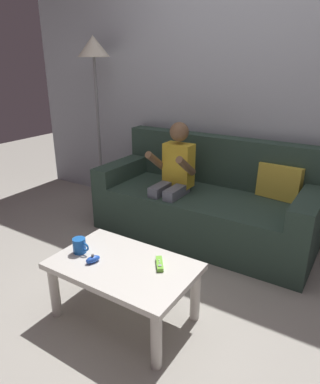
{
  "coord_description": "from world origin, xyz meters",
  "views": [
    {
      "loc": [
        0.99,
        -1.52,
        1.49
      ],
      "look_at": [
        -0.28,
        0.48,
        0.59
      ],
      "focal_mm": 32.29,
      "sensor_mm": 36.0,
      "label": 1
    }
  ],
  "objects_px": {
    "coffee_mug": "(80,246)",
    "floor_lamp": "(94,60)",
    "game_remote_lime_near_edge": "(160,264)",
    "person_seated_on_couch": "(173,175)",
    "couch": "(207,203)",
    "nunchuk_blue": "(93,259)",
    "coffee_table": "(124,273)"
  },
  "relations": [
    {
      "from": "person_seated_on_couch",
      "to": "nunchuk_blue",
      "type": "height_order",
      "value": "person_seated_on_couch"
    },
    {
      "from": "game_remote_lime_near_edge",
      "to": "floor_lamp",
      "type": "relative_size",
      "value": 0.08
    },
    {
      "from": "coffee_mug",
      "to": "game_remote_lime_near_edge",
      "type": "bearing_deg",
      "value": 15.55
    },
    {
      "from": "game_remote_lime_near_edge",
      "to": "couch",
      "type": "bearing_deg",
      "value": 101.91
    },
    {
      "from": "coffee_table",
      "to": "nunchuk_blue",
      "type": "relative_size",
      "value": 8.48
    },
    {
      "from": "coffee_table",
      "to": "person_seated_on_couch",
      "type": "bearing_deg",
      "value": 105.48
    },
    {
      "from": "couch",
      "to": "person_seated_on_couch",
      "type": "bearing_deg",
      "value": -142.49
    },
    {
      "from": "game_remote_lime_near_edge",
      "to": "floor_lamp",
      "type": "bearing_deg",
      "value": 140.88
    },
    {
      "from": "couch",
      "to": "game_remote_lime_near_edge",
      "type": "distance_m",
      "value": 1.21
    },
    {
      "from": "game_remote_lime_near_edge",
      "to": "floor_lamp",
      "type": "xyz_separation_m",
      "value": [
        -1.6,
        1.3,
        1.11
      ]
    },
    {
      "from": "couch",
      "to": "nunchuk_blue",
      "type": "height_order",
      "value": "couch"
    },
    {
      "from": "coffee_table",
      "to": "coffee_mug",
      "type": "relative_size",
      "value": 7.15
    },
    {
      "from": "person_seated_on_couch",
      "to": "nunchuk_blue",
      "type": "distance_m",
      "value": 1.2
    },
    {
      "from": "game_remote_lime_near_edge",
      "to": "coffee_mug",
      "type": "xyz_separation_m",
      "value": [
        -0.5,
        -0.14,
        0.04
      ]
    },
    {
      "from": "coffee_mug",
      "to": "floor_lamp",
      "type": "height_order",
      "value": "floor_lamp"
    },
    {
      "from": "person_seated_on_couch",
      "to": "coffee_mug",
      "type": "bearing_deg",
      "value": -90.04
    },
    {
      "from": "couch",
      "to": "coffee_table",
      "type": "relative_size",
      "value": 2.26
    },
    {
      "from": "couch",
      "to": "coffee_table",
      "type": "height_order",
      "value": "couch"
    },
    {
      "from": "couch",
      "to": "coffee_mug",
      "type": "distance_m",
      "value": 1.35
    },
    {
      "from": "person_seated_on_couch",
      "to": "coffee_mug",
      "type": "xyz_separation_m",
      "value": [
        -0.0,
        -1.13,
        -0.15
      ]
    },
    {
      "from": "nunchuk_blue",
      "to": "coffee_mug",
      "type": "relative_size",
      "value": 0.84
    },
    {
      "from": "coffee_table",
      "to": "game_remote_lime_near_edge",
      "type": "height_order",
      "value": "game_remote_lime_near_edge"
    },
    {
      "from": "game_remote_lime_near_edge",
      "to": "person_seated_on_couch",
      "type": "bearing_deg",
      "value": 116.42
    },
    {
      "from": "game_remote_lime_near_edge",
      "to": "coffee_mug",
      "type": "distance_m",
      "value": 0.52
    },
    {
      "from": "couch",
      "to": "coffee_mug",
      "type": "xyz_separation_m",
      "value": [
        -0.25,
        -1.32,
        0.13
      ]
    },
    {
      "from": "person_seated_on_couch",
      "to": "coffee_table",
      "type": "relative_size",
      "value": 1.2
    },
    {
      "from": "person_seated_on_couch",
      "to": "game_remote_lime_near_edge",
      "type": "bearing_deg",
      "value": -63.58
    },
    {
      "from": "person_seated_on_couch",
      "to": "nunchuk_blue",
      "type": "bearing_deg",
      "value": -83.02
    },
    {
      "from": "couch",
      "to": "game_remote_lime_near_edge",
      "type": "relative_size",
      "value": 14.24
    },
    {
      "from": "couch",
      "to": "person_seated_on_couch",
      "type": "height_order",
      "value": "person_seated_on_couch"
    },
    {
      "from": "game_remote_lime_near_edge",
      "to": "nunchuk_blue",
      "type": "height_order",
      "value": "nunchuk_blue"
    },
    {
      "from": "person_seated_on_couch",
      "to": "floor_lamp",
      "type": "bearing_deg",
      "value": 164.55
    }
  ]
}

